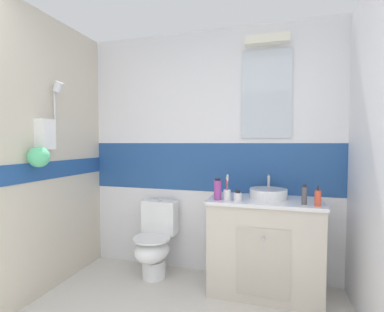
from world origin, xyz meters
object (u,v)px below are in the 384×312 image
Objects in this scene: toilet at (155,241)px; hair_gel_jar at (238,196)px; deodorant_spray_can at (304,195)px; toothbrush_cup at (227,193)px; sink_basin at (268,193)px; soap_dispenser at (318,198)px; shampoo_bottle_tall at (218,189)px.

toilet is 8.39× the size of hair_gel_jar.
deodorant_spray_can reaches higher than hair_gel_jar.
sink_basin is at bearing 27.86° from toothbrush_cup.
sink_basin reaches higher than soap_dispenser.
sink_basin reaches higher than hair_gel_jar.
hair_gel_jar is 0.18m from shampoo_bottle_tall.
sink_basin is at bearing 36.68° from hair_gel_jar.
sink_basin is at bearing 2.10° from toilet.
toilet is 3.37× the size of toothbrush_cup.
sink_basin is 2.27× the size of soap_dispenser.
soap_dispenser is at bearing -28.72° from sink_basin.
deodorant_spray_can is (0.63, 0.00, 0.02)m from toothbrush_cup.
toothbrush_cup is 0.09m from shampoo_bottle_tall.
toothbrush_cup is at bearing 177.89° from soap_dispenser.
deodorant_spray_can is at bearing -5.88° from toilet.
shampoo_bottle_tall is (-0.72, -0.00, 0.01)m from deodorant_spray_can.
deodorant_spray_can is at bearing -32.65° from sink_basin.
toothbrush_cup reaches higher than sink_basin.
sink_basin is 1.98× the size of shampoo_bottle_tall.
toilet is at bearing 170.04° from hair_gel_jar.
sink_basin is at bearing 23.44° from shampoo_bottle_tall.
sink_basin is 0.50× the size of toilet.
hair_gel_jar is at bearing -0.88° from shampoo_bottle_tall.
toilet is 1.01m from hair_gel_jar.
toilet is (-1.10, -0.04, -0.54)m from sink_basin.
soap_dispenser is at bearing -6.53° from toilet.
toothbrush_cup is at bearing 2.17° from shampoo_bottle_tall.
shampoo_bottle_tall is (-0.18, 0.00, 0.05)m from hair_gel_jar.
shampoo_bottle_tall is at bearing -179.74° from deodorant_spray_can.
toothbrush_cup is 2.49× the size of hair_gel_jar.
toothbrush_cup is (0.76, -0.14, 0.56)m from toilet.
hair_gel_jar is at bearing 178.11° from soap_dispenser.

